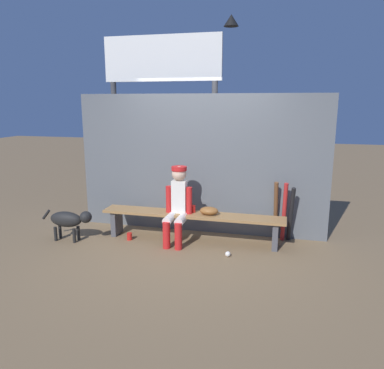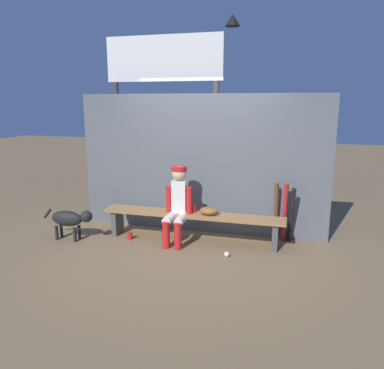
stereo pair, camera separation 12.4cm
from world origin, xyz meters
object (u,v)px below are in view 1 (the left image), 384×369
at_px(bat_wood_dark, 276,211).
at_px(cup_on_bench, 193,209).
at_px(scoreboard, 166,82).
at_px(baseball_glove, 209,211).
at_px(bat_aluminum_black, 291,215).
at_px(dog, 69,220).
at_px(bat_aluminum_red, 284,212).
at_px(baseball, 228,254).
at_px(player_seated, 177,203).
at_px(cup_on_ground, 129,236).
at_px(dugout_bench, 192,219).

height_order(bat_wood_dark, cup_on_bench, bat_wood_dark).
bearing_deg(scoreboard, cup_on_bench, -54.74).
bearing_deg(baseball_glove, bat_wood_dark, 21.15).
xyz_separation_m(bat_aluminum_black, scoreboard, (-2.20, 0.81, 2.00)).
distance_m(bat_wood_dark, dog, 3.16).
distance_m(baseball_glove, bat_aluminum_red, 1.14).
bearing_deg(baseball, bat_wood_dark, 54.50).
height_order(baseball_glove, bat_wood_dark, bat_wood_dark).
distance_m(player_seated, cup_on_bench, 0.29).
height_order(player_seated, bat_aluminum_black, player_seated).
relative_size(baseball, cup_on_ground, 0.67).
bearing_deg(cup_on_ground, bat_aluminum_red, 12.30).
relative_size(bat_aluminum_red, dog, 1.10).
bearing_deg(cup_on_bench, scoreboard, 125.26).
distance_m(baseball_glove, bat_aluminum_black, 1.24).
bearing_deg(baseball, scoreboard, 130.85).
bearing_deg(baseball_glove, player_seated, -166.77).
xyz_separation_m(bat_aluminum_black, cup_on_ground, (-2.41, -0.50, -0.38)).
distance_m(bat_aluminum_black, scoreboard, 3.08).
bearing_deg(player_seated, dugout_bench, 28.65).
bearing_deg(bat_aluminum_black, baseball_glove, -165.48).
bearing_deg(player_seated, bat_wood_dark, 18.67).
bearing_deg(dog, baseball, -0.58).
relative_size(scoreboard, dog, 4.09).
xyz_separation_m(baseball, scoreboard, (-1.37, 1.59, 2.40)).
xyz_separation_m(cup_on_ground, dog, (-0.87, -0.25, 0.28)).
bearing_deg(bat_aluminum_black, scoreboard, 159.90).
height_order(bat_wood_dark, baseball, bat_wood_dark).
bearing_deg(bat_aluminum_red, dog, -166.64).
distance_m(dugout_bench, bat_aluminum_red, 1.40).
xyz_separation_m(bat_wood_dark, cup_on_bench, (-1.23, -0.32, 0.03)).
relative_size(cup_on_bench, dog, 0.13).
xyz_separation_m(baseball_glove, cup_on_ground, (-1.22, -0.19, -0.44)).
xyz_separation_m(bat_wood_dark, bat_aluminum_black, (0.23, -0.07, -0.03)).
bearing_deg(dog, scoreboard, 55.42).
distance_m(dugout_bench, cup_on_ground, 1.02).
relative_size(baseball, scoreboard, 0.02).
relative_size(player_seated, cup_on_ground, 10.52).
xyz_separation_m(dugout_bench, baseball_glove, (0.26, 0.00, 0.15)).
distance_m(player_seated, bat_wood_dark, 1.52).
distance_m(bat_wood_dark, baseball, 1.12).
relative_size(bat_aluminum_red, scoreboard, 0.27).
distance_m(dugout_bench, scoreboard, 2.48).
xyz_separation_m(dugout_bench, dog, (-1.82, -0.45, -0.01)).
height_order(cup_on_bench, dog, cup_on_bench).
distance_m(cup_on_ground, dog, 0.95).
xyz_separation_m(bat_wood_dark, bat_aluminum_red, (0.13, -0.07, 0.00)).
bearing_deg(cup_on_bench, player_seated, -140.32).
bearing_deg(player_seated, bat_aluminum_black, 14.16).
bearing_deg(bat_aluminum_red, scoreboard, 159.02).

